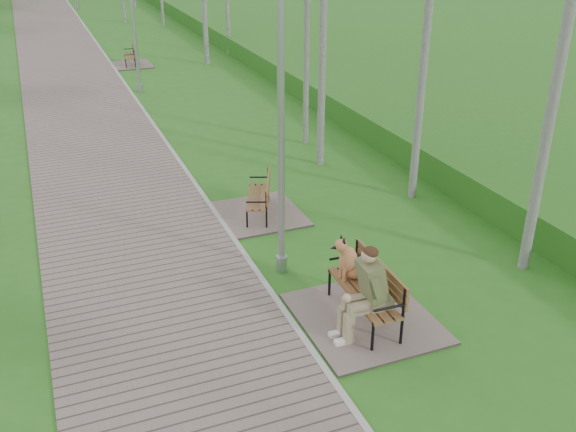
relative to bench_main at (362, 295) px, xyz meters
name	(u,v)px	position (x,y,z in m)	size (l,w,h in m)	color
ground	(298,332)	(-0.99, 0.14, -0.49)	(120.00, 120.00, 0.00)	#28681D
walkway	(63,59)	(-2.74, 21.64, -0.47)	(3.50, 67.00, 0.04)	#75645F
kerb	(105,55)	(-0.99, 21.64, -0.46)	(0.10, 67.00, 0.05)	#999993
embankment	(368,42)	(11.01, 20.14, -0.49)	(14.00, 70.00, 1.60)	#367324
bench_main	(362,295)	(0.00, 0.00, 0.00)	(1.98, 2.20, 1.73)	#75645F
bench_second	(258,207)	(-0.17, 4.19, -0.30)	(1.65, 1.83, 1.01)	#75645F
bench_third	(130,61)	(-0.29, 19.32, -0.32)	(1.55, 1.72, 0.95)	#75645F
lamp_post_near	(281,142)	(-0.56, 1.90, 1.89)	(0.20, 0.20, 5.09)	#989A9F
lamp_post_second	(133,23)	(-0.68, 15.02, 1.82)	(0.19, 0.19, 4.95)	#989A9F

